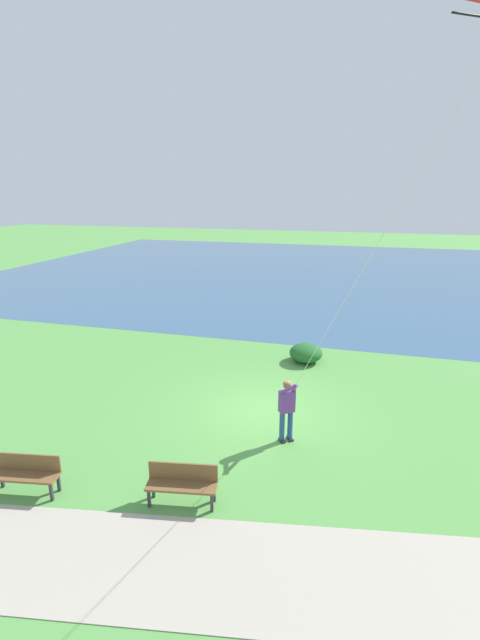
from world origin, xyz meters
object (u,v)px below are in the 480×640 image
Objects in this scene: park_bench_far_walkway at (26,472)px; lakeside_shrub at (306,353)px; person_kite_flyer at (287,405)px; park_bench_near_walkway at (182,481)px.

park_bench_far_walkway is 1.17× the size of lakeside_shrub.
lakeside_shrub is (5.78, 0.19, -0.69)m from person_kite_flyer.
lakeside_shrub is at bearing -28.23° from park_bench_far_walkway.
person_kite_flyer is 5.82m from lakeside_shrub.
person_kite_flyer is 1.18× the size of park_bench_far_walkway.
park_bench_far_walkway is at bearing 99.77° from park_bench_near_walkway.
person_kite_flyer is 6.31m from park_bench_far_walkway.
park_bench_far_walkway is (-3.55, 5.20, -0.54)m from person_kite_flyer.
lakeside_shrub is (8.73, -1.56, -0.16)m from park_bench_near_walkway.
lakeside_shrub is (9.32, -5.01, -0.16)m from park_bench_far_walkway.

